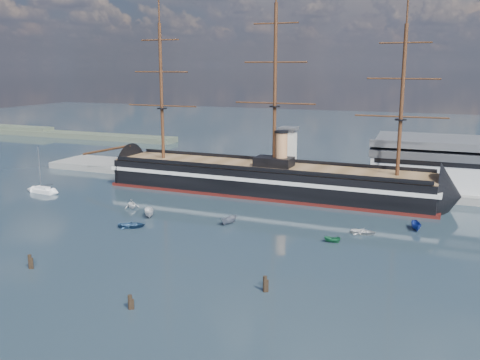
% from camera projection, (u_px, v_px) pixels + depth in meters
% --- Properties ---
extents(ground, '(600.00, 600.00, 0.00)m').
position_uv_depth(ground, '(235.00, 211.00, 127.99)').
color(ground, '#202F39').
rests_on(ground, ground).
extents(quay, '(180.00, 18.00, 2.00)m').
position_uv_depth(quay, '(313.00, 185.00, 156.89)').
color(quay, slate).
rests_on(quay, ground).
extents(quay_tower, '(5.00, 5.00, 15.00)m').
position_uv_depth(quay_tower, '(288.00, 152.00, 154.71)').
color(quay_tower, silver).
rests_on(quay_tower, ground).
extents(shoreline, '(120.00, 10.00, 4.00)m').
position_uv_depth(shoreline, '(50.00, 133.00, 265.10)').
color(shoreline, '#3F4C38').
rests_on(shoreline, ground).
extents(warship, '(113.02, 17.84, 53.94)m').
position_uv_depth(warship, '(261.00, 179.00, 145.50)').
color(warship, black).
rests_on(warship, ground).
extents(sailboat, '(8.22, 3.36, 12.78)m').
position_uv_depth(sailboat, '(43.00, 190.00, 146.51)').
color(sailboat, white).
rests_on(sailboat, ground).
extents(motorboat_a, '(6.45, 5.39, 2.49)m').
position_uv_depth(motorboat_a, '(149.00, 217.00, 123.15)').
color(motorboat_a, silver).
rests_on(motorboat_a, ground).
extents(motorboat_b, '(2.84, 3.88, 1.69)m').
position_uv_depth(motorboat_b, '(132.00, 228.00, 115.33)').
color(motorboat_b, '#2F537C').
rests_on(motorboat_b, ground).
extents(motorboat_c, '(5.90, 3.60, 2.22)m').
position_uv_depth(motorboat_c, '(229.00, 224.00, 117.69)').
color(motorboat_c, slate).
rests_on(motorboat_c, ground).
extents(motorboat_d, '(6.29, 6.83, 2.39)m').
position_uv_depth(motorboat_d, '(132.00, 208.00, 131.10)').
color(motorboat_d, silver).
rests_on(motorboat_d, ground).
extents(motorboat_e, '(1.47, 3.30, 1.51)m').
position_uv_depth(motorboat_e, '(363.00, 234.00, 110.73)').
color(motorboat_e, silver).
rests_on(motorboat_e, ground).
extents(motorboat_f, '(5.87, 3.33, 2.22)m').
position_uv_depth(motorboat_f, '(416.00, 230.00, 113.46)').
color(motorboat_f, navy).
rests_on(motorboat_f, ground).
extents(motorboat_g, '(2.10, 3.99, 1.51)m').
position_uv_depth(motorboat_g, '(332.00, 243.00, 105.39)').
color(motorboat_g, '#176238').
rests_on(motorboat_g, ground).
extents(piling_near_left, '(0.64, 0.64, 3.25)m').
position_uv_depth(piling_near_left, '(31.00, 269.00, 91.99)').
color(piling_near_left, black).
rests_on(piling_near_left, ground).
extents(piling_near_mid, '(0.64, 0.64, 2.85)m').
position_uv_depth(piling_near_mid, '(130.00, 309.00, 76.74)').
color(piling_near_mid, black).
rests_on(piling_near_mid, ground).
extents(piling_near_right, '(0.64, 0.64, 3.26)m').
position_uv_depth(piling_near_right, '(265.00, 292.00, 82.65)').
color(piling_near_right, black).
rests_on(piling_near_right, ground).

